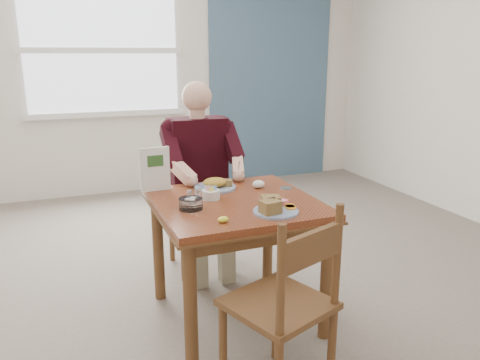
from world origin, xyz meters
name	(u,v)px	position (x,y,z in m)	size (l,w,h in m)	color
floor	(236,315)	(0.00, 0.00, 0.00)	(6.00, 6.00, 0.00)	#686154
wall_back	(141,69)	(0.00, 3.00, 1.40)	(5.50, 5.50, 0.00)	silver
accent_panel	(271,68)	(1.60, 2.98, 1.40)	(1.60, 0.02, 2.80)	#415F78
lemon_wedge	(223,219)	(-0.19, -0.32, 0.77)	(0.06, 0.04, 0.03)	yellow
napkin	(259,184)	(0.22, 0.18, 0.78)	(0.08, 0.06, 0.05)	white
metal_dish	(286,188)	(0.37, 0.10, 0.75)	(0.08, 0.08, 0.01)	silver
window	(103,50)	(-0.40, 2.97, 1.60)	(1.72, 0.04, 1.42)	white
table	(236,218)	(0.00, 0.00, 0.64)	(0.92, 0.92, 0.75)	brown
chair_far	(198,205)	(0.00, 0.80, 0.48)	(0.42, 0.42, 0.95)	brown
chair_near	(286,305)	(-0.04, -0.74, 0.48)	(0.54, 0.54, 0.95)	brown
diner	(200,164)	(0.00, 0.71, 0.81)	(0.53, 0.56, 1.39)	gray
near_plate	(274,207)	(0.11, -0.28, 0.78)	(0.26, 0.24, 0.08)	white
far_plate	(216,185)	(-0.03, 0.27, 0.78)	(0.34, 0.34, 0.07)	white
caddy	(211,194)	(-0.13, 0.07, 0.78)	(0.12, 0.12, 0.08)	white
shakers	(194,197)	(-0.24, 0.03, 0.79)	(0.08, 0.04, 0.08)	white
creamer	(191,204)	(-0.29, -0.06, 0.78)	(0.14, 0.14, 0.06)	white
menu	(155,169)	(-0.39, 0.36, 0.89)	(0.19, 0.03, 0.27)	white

